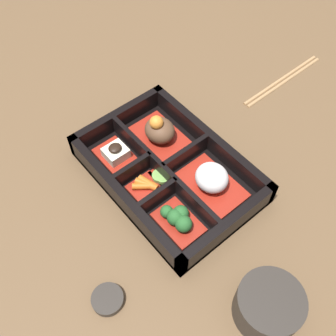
{
  "coord_description": "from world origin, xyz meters",
  "views": [
    {
      "loc": [
        0.29,
        -0.24,
        0.55
      ],
      "look_at": [
        0.0,
        0.0,
        0.03
      ],
      "focal_mm": 42.0,
      "sensor_mm": 36.0,
      "label": 1
    }
  ],
  "objects": [
    {
      "name": "ground_plane",
      "position": [
        0.0,
        0.0,
        0.0
      ],
      "size": [
        3.0,
        3.0,
        0.0
      ],
      "primitive_type": "plane",
      "color": "brown"
    },
    {
      "name": "bento_base",
      "position": [
        0.0,
        0.0,
        0.01
      ],
      "size": [
        0.29,
        0.2,
        0.01
      ],
      "color": "black",
      "rests_on": "ground_plane"
    },
    {
      "name": "bento_rim",
      "position": [
        0.0,
        -0.0,
        0.02
      ],
      "size": [
        0.29,
        0.2,
        0.05
      ],
      "color": "black",
      "rests_on": "ground_plane"
    },
    {
      "name": "bowl_stew",
      "position": [
        -0.07,
        0.04,
        0.03
      ],
      "size": [
        0.11,
        0.07,
        0.06
      ],
      "color": "maroon",
      "rests_on": "bento_base"
    },
    {
      "name": "bowl_rice",
      "position": [
        0.07,
        0.04,
        0.03
      ],
      "size": [
        0.11,
        0.07,
        0.05
      ],
      "color": "maroon",
      "rests_on": "bento_base"
    },
    {
      "name": "bowl_tofu",
      "position": [
        -0.08,
        -0.05,
        0.02
      ],
      "size": [
        0.08,
        0.05,
        0.03
      ],
      "color": "maroon",
      "rests_on": "bento_base"
    },
    {
      "name": "bowl_carrots",
      "position": [
        0.0,
        -0.05,
        0.02
      ],
      "size": [
        0.05,
        0.05,
        0.02
      ],
      "color": "maroon",
      "rests_on": "bento_base"
    },
    {
      "name": "bowl_greens",
      "position": [
        0.08,
        -0.05,
        0.02
      ],
      "size": [
        0.08,
        0.05,
        0.03
      ],
      "color": "maroon",
      "rests_on": "bento_base"
    },
    {
      "name": "bowl_pickles",
      "position": [
        0.0,
        -0.01,
        0.02
      ],
      "size": [
        0.04,
        0.03,
        0.01
      ],
      "color": "maroon",
      "rests_on": "bento_base"
    },
    {
      "name": "tea_cup",
      "position": [
        0.26,
        -0.04,
        0.03
      ],
      "size": [
        0.09,
        0.09,
        0.05
      ],
      "color": "#2D2823",
      "rests_on": "ground_plane"
    },
    {
      "name": "chopsticks",
      "position": [
        -0.03,
        0.33,
        0.0
      ],
      "size": [
        0.02,
        0.22,
        0.01
      ],
      "color": "#A87F51",
      "rests_on": "ground_plane"
    },
    {
      "name": "sauce_dish",
      "position": [
        0.11,
        -0.2,
        0.01
      ],
      "size": [
        0.04,
        0.04,
        0.01
      ],
      "color": "#2D2823",
      "rests_on": "ground_plane"
    }
  ]
}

